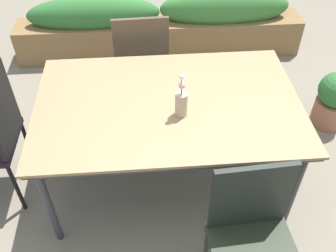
{
  "coord_description": "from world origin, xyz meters",
  "views": [
    {
      "loc": [
        -0.2,
        -1.77,
        2.31
      ],
      "look_at": [
        -0.05,
        0.1,
        0.53
      ],
      "focal_mm": 40.9,
      "sensor_mm": 36.0,
      "label": 1
    }
  ],
  "objects": [
    {
      "name": "ground_plane",
      "position": [
        0.0,
        0.0,
        0.0
      ],
      "size": [
        12.0,
        12.0,
        0.0
      ],
      "primitive_type": "plane",
      "color": "#756B5B"
    },
    {
      "name": "dining_table",
      "position": [
        -0.05,
        0.1,
        0.7
      ],
      "size": [
        1.69,
        1.08,
        0.75
      ],
      "color": "#8C704C",
      "rests_on": "ground"
    },
    {
      "name": "chair_near_right",
      "position": [
        0.32,
        -0.76,
        0.53
      ],
      "size": [
        0.47,
        0.47,
        0.93
      ],
      "rotation": [
        0.0,
        0.0,
        3.2
      ],
      "color": "black",
      "rests_on": "ground"
    },
    {
      "name": "chair_far_side",
      "position": [
        -0.21,
        0.95,
        0.52
      ],
      "size": [
        0.47,
        0.47,
        0.95
      ],
      "rotation": [
        0.0,
        0.0,
        0.04
      ],
      "color": "#453D30",
      "rests_on": "ground"
    },
    {
      "name": "flower_vase",
      "position": [
        0.02,
        -0.03,
        0.85
      ],
      "size": [
        0.08,
        0.08,
        0.3
      ],
      "color": "tan",
      "rests_on": "dining_table"
    },
    {
      "name": "planter_box",
      "position": [
        0.02,
        1.84,
        0.33
      ],
      "size": [
        2.96,
        0.36,
        0.71
      ],
      "color": "brown",
      "rests_on": "ground"
    },
    {
      "name": "potted_plant",
      "position": [
        1.38,
        0.6,
        0.27
      ],
      "size": [
        0.3,
        0.3,
        0.51
      ],
      "color": "#9E6047",
      "rests_on": "ground"
    }
  ]
}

